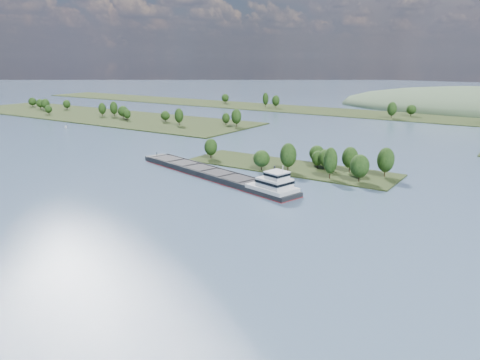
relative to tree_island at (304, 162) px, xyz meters
The scene contains 6 objects.
ground 59.47m from the tree_island, 97.76° to the right, with size 1800.00×1800.00×0.00m, color #3E556C.
tree_island is the anchor object (origin of this frame).
left_bank 249.58m from the tree_island, 160.99° to the left, with size 300.00×80.00×14.56m.
back_shoreline 220.99m from the tree_island, 89.61° to the left, with size 900.00×60.00×15.86m.
cargo_barge 40.02m from the tree_island, 123.87° to the right, with size 93.86×34.68×12.73m.
motorboat 200.02m from the tree_island, behind, with size 1.90×5.06×1.95m, color silver.
Camera 1 is at (97.81, -10.11, 50.84)m, focal length 35.00 mm.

